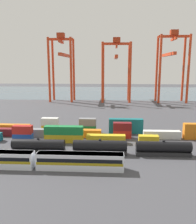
# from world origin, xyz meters

# --- Properties ---
(ground_plane) EXTENTS (420.00, 420.00, 0.00)m
(ground_plane) POSITION_xyz_m (0.00, 40.00, 0.00)
(ground_plane) COLOR #424247
(harbour_water) EXTENTS (400.00, 110.00, 0.01)m
(harbour_water) POSITION_xyz_m (0.00, 148.05, 0.00)
(harbour_water) COLOR #475B6B
(harbour_water) RESTS_ON ground_plane
(passenger_train) EXTENTS (41.28, 3.14, 3.90)m
(passenger_train) POSITION_xyz_m (-2.91, -21.36, 2.14)
(passenger_train) COLOR silver
(passenger_train) RESTS_ON ground_plane
(freight_tank_row) EXTENTS (82.43, 2.77, 4.23)m
(freight_tank_row) POSITION_xyz_m (28.73, -11.39, 1.98)
(freight_tank_row) COLOR #232326
(freight_tank_row) RESTS_ON ground_plane
(shipping_container_1) EXTENTS (6.04, 2.44, 2.60)m
(shipping_container_1) POSITION_xyz_m (-13.27, -1.60, 1.30)
(shipping_container_1) COLOR #1C4299
(shipping_container_1) RESTS_ON ground_plane
(shipping_container_2) EXTENTS (6.04, 2.44, 2.60)m
(shipping_container_2) POSITION_xyz_m (-13.27, -1.60, 3.90)
(shipping_container_2) COLOR #AD211C
(shipping_container_2) RESTS_ON shipping_container_1
(shipping_container_3) EXTENTS (12.10, 2.44, 2.60)m
(shipping_container_3) POSITION_xyz_m (-0.08, -1.60, 1.30)
(shipping_container_3) COLOR gold
(shipping_container_3) RESTS_ON ground_plane
(shipping_container_4) EXTENTS (12.10, 2.44, 2.60)m
(shipping_container_4) POSITION_xyz_m (-0.08, -1.60, 3.90)
(shipping_container_4) COLOR #197538
(shipping_container_4) RESTS_ON shipping_container_3
(shipping_container_5) EXTENTS (12.10, 2.44, 2.60)m
(shipping_container_5) POSITION_xyz_m (13.11, -1.60, 1.30)
(shipping_container_5) COLOR gold
(shipping_container_5) RESTS_ON ground_plane
(shipping_container_6) EXTENTS (6.04, 2.44, 2.60)m
(shipping_container_6) POSITION_xyz_m (26.30, -1.60, 1.30)
(shipping_container_6) COLOR gold
(shipping_container_6) RESTS_ON ground_plane
(shipping_container_8) EXTENTS (12.10, 2.44, 2.60)m
(shipping_container_8) POSITION_xyz_m (-20.82, 4.20, 1.30)
(shipping_container_8) COLOR maroon
(shipping_container_8) RESTS_ON ground_plane
(shipping_container_9) EXTENTS (12.10, 2.44, 2.60)m
(shipping_container_9) POSITION_xyz_m (-7.74, 4.20, 1.30)
(shipping_container_9) COLOR slate
(shipping_container_9) RESTS_ON ground_plane
(shipping_container_10) EXTENTS (12.10, 2.44, 2.60)m
(shipping_container_10) POSITION_xyz_m (5.35, 4.20, 1.30)
(shipping_container_10) COLOR orange
(shipping_container_10) RESTS_ON ground_plane
(shipping_container_11) EXTENTS (6.04, 2.44, 2.60)m
(shipping_container_11) POSITION_xyz_m (18.43, 4.20, 1.30)
(shipping_container_11) COLOR #AD211C
(shipping_container_11) RESTS_ON ground_plane
(shipping_container_12) EXTENTS (6.04, 2.44, 2.60)m
(shipping_container_12) POSITION_xyz_m (18.43, 4.20, 3.90)
(shipping_container_12) COLOR maroon
(shipping_container_12) RESTS_ON shipping_container_11
(shipping_container_13) EXTENTS (12.10, 2.44, 2.60)m
(shipping_container_13) POSITION_xyz_m (31.52, 4.20, 1.30)
(shipping_container_13) COLOR silver
(shipping_container_13) RESTS_ON ground_plane
(shipping_container_17) EXTENTS (12.10, 2.44, 2.60)m
(shipping_container_17) POSITION_xyz_m (-21.17, 10.01, 1.30)
(shipping_container_17) COLOR orange
(shipping_container_17) RESTS_ON ground_plane
(shipping_container_18) EXTENTS (6.04, 2.44, 2.60)m
(shipping_container_18) POSITION_xyz_m (-7.46, 10.01, 1.30)
(shipping_container_18) COLOR gold
(shipping_container_18) RESTS_ON ground_plane
(shipping_container_19) EXTENTS (6.04, 2.44, 2.60)m
(shipping_container_19) POSITION_xyz_m (-7.46, 10.01, 3.90)
(shipping_container_19) COLOR silver
(shipping_container_19) RESTS_ON shipping_container_18
(shipping_container_20) EXTENTS (6.04, 2.44, 2.60)m
(shipping_container_20) POSITION_xyz_m (6.25, 10.01, 1.30)
(shipping_container_20) COLOR #197538
(shipping_container_20) RESTS_ON ground_plane
(shipping_container_21) EXTENTS (6.04, 2.44, 2.60)m
(shipping_container_21) POSITION_xyz_m (6.25, 10.01, 3.90)
(shipping_container_21) COLOR slate
(shipping_container_21) RESTS_ON shipping_container_20
(shipping_container_22) EXTENTS (12.10, 2.44, 2.60)m
(shipping_container_22) POSITION_xyz_m (19.96, 10.01, 1.30)
(shipping_container_22) COLOR #146066
(shipping_container_22) RESTS_ON ground_plane
(shipping_container_23) EXTENTS (12.10, 2.44, 2.60)m
(shipping_container_23) POSITION_xyz_m (19.96, 10.01, 3.90)
(shipping_container_23) COLOR #146066
(shipping_container_23) RESTS_ON shipping_container_22
(gantry_crane_west) EXTENTS (16.11, 39.00, 45.05)m
(gantry_crane_west) POSITION_xyz_m (-18.98, 91.45, 27.19)
(gantry_crane_west) COLOR red
(gantry_crane_west) RESTS_ON ground_plane
(gantry_crane_central) EXTENTS (19.32, 34.73, 41.98)m
(gantry_crane_central) POSITION_xyz_m (17.63, 90.80, 25.67)
(gantry_crane_central) COLOR red
(gantry_crane_central) RESTS_ON ground_plane
(gantry_crane_east) EXTENTS (19.47, 36.08, 46.37)m
(gantry_crane_east) POSITION_xyz_m (54.25, 90.91, 27.84)
(gantry_crane_east) COLOR red
(gantry_crane_east) RESTS_ON ground_plane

